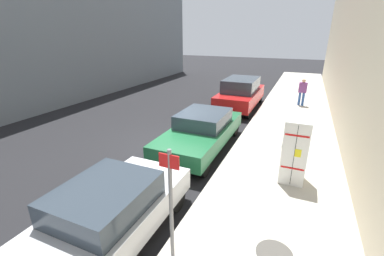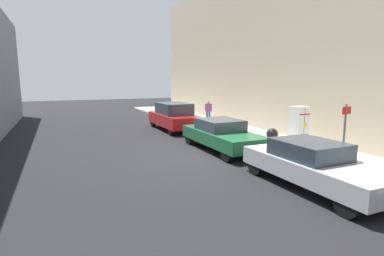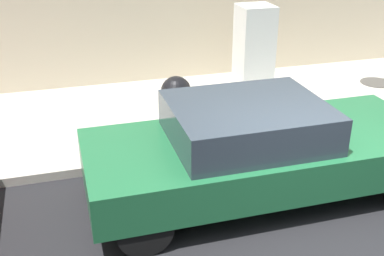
{
  "view_description": "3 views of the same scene",
  "coord_description": "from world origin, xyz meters",
  "px_view_note": "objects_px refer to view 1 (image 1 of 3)",
  "views": [
    {
      "loc": [
        -4.52,
        8.03,
        4.14
      ],
      "look_at": [
        -1.72,
        1.64,
        1.55
      ],
      "focal_mm": 24.0,
      "sensor_mm": 36.0,
      "label": 1
    },
    {
      "loc": [
        5.46,
        11.29,
        3.15
      ],
      "look_at": [
        -0.11,
        -1.04,
        0.98
      ],
      "focal_mm": 28.0,
      "sensor_mm": 36.0,
      "label": 2
    },
    {
      "loc": [
        4.06,
        -2.8,
        3.72
      ],
      "look_at": [
        -1.27,
        -1.25,
        1.14
      ],
      "focal_mm": 45.0,
      "sensor_mm": 36.0,
      "label": 3
    }
  ],
  "objects_px": {
    "pedestrian_walking_far": "(302,90)",
    "parked_suv_red": "(241,93)",
    "discarded_refrigerator": "(295,151)",
    "parked_sedan_green": "(202,130)",
    "street_sign_post": "(171,202)",
    "trash_bag": "(291,148)",
    "parked_sedan_silver": "(101,220)"
  },
  "relations": [
    {
      "from": "discarded_refrigerator",
      "to": "pedestrian_walking_far",
      "type": "bearing_deg",
      "value": -89.75
    },
    {
      "from": "parked_sedan_green",
      "to": "trash_bag",
      "type": "bearing_deg",
      "value": -173.75
    },
    {
      "from": "trash_bag",
      "to": "parked_suv_red",
      "type": "relative_size",
      "value": 0.13
    },
    {
      "from": "parked_sedan_green",
      "to": "parked_sedan_silver",
      "type": "bearing_deg",
      "value": 90.0
    },
    {
      "from": "pedestrian_walking_far",
      "to": "parked_sedan_silver",
      "type": "distance_m",
      "value": 13.35
    },
    {
      "from": "parked_sedan_green",
      "to": "parked_sedan_silver",
      "type": "distance_m",
      "value": 5.34
    },
    {
      "from": "parked_suv_red",
      "to": "parked_sedan_green",
      "type": "bearing_deg",
      "value": 90.0
    },
    {
      "from": "parked_suv_red",
      "to": "parked_sedan_green",
      "type": "height_order",
      "value": "parked_suv_red"
    },
    {
      "from": "parked_sedan_silver",
      "to": "street_sign_post",
      "type": "bearing_deg",
      "value": -172.31
    },
    {
      "from": "parked_suv_red",
      "to": "street_sign_post",
      "type": "bearing_deg",
      "value": 97.4
    },
    {
      "from": "pedestrian_walking_far",
      "to": "parked_sedan_silver",
      "type": "relative_size",
      "value": 0.33
    },
    {
      "from": "street_sign_post",
      "to": "pedestrian_walking_far",
      "type": "bearing_deg",
      "value": -98.0
    },
    {
      "from": "parked_suv_red",
      "to": "parked_sedan_green",
      "type": "distance_m",
      "value": 6.1
    },
    {
      "from": "pedestrian_walking_far",
      "to": "parked_suv_red",
      "type": "distance_m",
      "value": 3.58
    },
    {
      "from": "pedestrian_walking_far",
      "to": "street_sign_post",
      "type": "bearing_deg",
      "value": -120.91
    },
    {
      "from": "discarded_refrigerator",
      "to": "parked_suv_red",
      "type": "bearing_deg",
      "value": -66.04
    },
    {
      "from": "discarded_refrigerator",
      "to": "parked_sedan_silver",
      "type": "height_order",
      "value": "discarded_refrigerator"
    },
    {
      "from": "discarded_refrigerator",
      "to": "trash_bag",
      "type": "relative_size",
      "value": 3.09
    },
    {
      "from": "parked_sedan_green",
      "to": "street_sign_post",
      "type": "bearing_deg",
      "value": 105.84
    },
    {
      "from": "discarded_refrigerator",
      "to": "parked_suv_red",
      "type": "xyz_separation_m",
      "value": [
        3.29,
        -7.4,
        -0.18
      ]
    },
    {
      "from": "street_sign_post",
      "to": "parked_sedan_green",
      "type": "relative_size",
      "value": 0.48
    },
    {
      "from": "street_sign_post",
      "to": "parked_sedan_green",
      "type": "xyz_separation_m",
      "value": [
        1.46,
        -5.14,
        -0.71
      ]
    },
    {
      "from": "street_sign_post",
      "to": "pedestrian_walking_far",
      "type": "distance_m",
      "value": 12.87
    },
    {
      "from": "trash_bag",
      "to": "parked_sedan_silver",
      "type": "xyz_separation_m",
      "value": [
        3.15,
        5.69,
        0.27
      ]
    },
    {
      "from": "discarded_refrigerator",
      "to": "pedestrian_walking_far",
      "type": "height_order",
      "value": "discarded_refrigerator"
    },
    {
      "from": "trash_bag",
      "to": "parked_sedan_green",
      "type": "distance_m",
      "value": 3.18
    },
    {
      "from": "parked_sedan_silver",
      "to": "trash_bag",
      "type": "bearing_deg",
      "value": -119.0
    },
    {
      "from": "pedestrian_walking_far",
      "to": "discarded_refrigerator",
      "type": "bearing_deg",
      "value": -112.66
    },
    {
      "from": "pedestrian_walking_far",
      "to": "parked_suv_red",
      "type": "bearing_deg",
      "value": -178.16
    },
    {
      "from": "discarded_refrigerator",
      "to": "pedestrian_walking_far",
      "type": "xyz_separation_m",
      "value": [
        0.04,
        -8.9,
        -0.04
      ]
    },
    {
      "from": "street_sign_post",
      "to": "trash_bag",
      "type": "distance_m",
      "value": 5.83
    },
    {
      "from": "street_sign_post",
      "to": "parked_sedan_silver",
      "type": "xyz_separation_m",
      "value": [
        1.46,
        0.2,
        -0.72
      ]
    }
  ]
}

